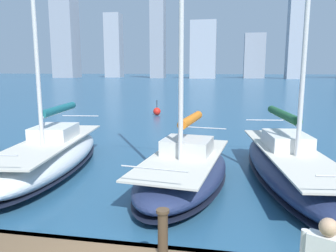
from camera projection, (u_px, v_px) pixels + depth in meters
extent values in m
cube|color=#473828|center=(131.00, 246.00, 6.81)|extent=(28.00, 0.16, 0.10)
cube|color=#9FA4AE|center=(297.00, 30.00, 143.95)|extent=(7.78, 7.83, 42.43)
cube|color=#8F959F|center=(254.00, 56.00, 156.47)|extent=(9.62, 7.35, 21.02)
cube|color=#A1A6B0|center=(203.00, 50.00, 152.68)|extent=(11.82, 8.48, 26.30)
cube|color=#8C919C|center=(158.00, 26.00, 157.33)|extent=(6.74, 6.48, 49.61)
cube|color=#9BA0AB|center=(114.00, 46.00, 173.84)|extent=(8.37, 7.43, 33.13)
cube|color=#9196A0|center=(65.00, 26.00, 165.61)|extent=(11.10, 10.43, 51.95)
ellipsoid|color=navy|center=(290.00, 168.00, 12.01)|extent=(3.50, 9.64, 1.18)
ellipsoid|color=black|center=(289.00, 177.00, 12.07)|extent=(3.52, 9.69, 0.10)
cube|color=beige|center=(291.00, 152.00, 11.91)|extent=(2.94, 8.46, 0.06)
cube|color=silver|center=(287.00, 140.00, 12.41)|extent=(1.67, 2.23, 0.55)
cylinder|color=silver|center=(308.00, 1.00, 10.35)|extent=(0.16, 0.16, 10.11)
cylinder|color=silver|center=(283.00, 118.00, 12.97)|extent=(0.59, 3.94, 0.12)
cylinder|color=#1E5633|center=(283.00, 115.00, 12.95)|extent=(0.75, 3.65, 0.32)
cylinder|color=silver|center=(265.00, 120.00, 15.99)|extent=(1.79, 0.25, 0.04)
ellipsoid|color=navy|center=(184.00, 173.00, 11.61)|extent=(3.62, 7.21, 1.10)
ellipsoid|color=black|center=(184.00, 181.00, 11.66)|extent=(3.63, 7.24, 0.10)
cube|color=beige|center=(184.00, 157.00, 11.51)|extent=(3.02, 6.32, 0.06)
cube|color=silver|center=(187.00, 146.00, 11.84)|extent=(1.85, 1.71, 0.55)
cylinder|color=silver|center=(182.00, 2.00, 10.15)|extent=(0.16, 0.16, 10.14)
cylinder|color=silver|center=(191.00, 123.00, 12.20)|extent=(0.47, 2.90, 0.12)
cylinder|color=orange|center=(191.00, 120.00, 12.18)|extent=(0.64, 2.69, 0.32)
cylinder|color=silver|center=(154.00, 169.00, 8.42)|extent=(1.81, 0.26, 0.04)
cylinder|color=silver|center=(202.00, 128.00, 14.35)|extent=(2.09, 0.29, 0.04)
ellipsoid|color=silver|center=(51.00, 157.00, 13.43)|extent=(3.58, 9.02, 1.23)
ellipsoid|color=black|center=(51.00, 165.00, 13.49)|extent=(3.60, 9.06, 0.10)
cube|color=beige|center=(50.00, 142.00, 13.32)|extent=(3.00, 7.92, 0.06)
cube|color=silver|center=(54.00, 132.00, 13.79)|extent=(1.75, 2.10, 0.55)
cylinder|color=silver|center=(59.00, 112.00, 14.31)|extent=(0.56, 3.67, 0.12)
cylinder|color=#19606B|center=(59.00, 109.00, 14.28)|extent=(0.73, 3.40, 0.32)
cylinder|color=silver|center=(80.00, 116.00, 17.12)|extent=(1.90, 0.27, 0.04)
cylinder|color=white|center=(304.00, 252.00, 4.31)|extent=(0.10, 0.10, 0.63)
sphere|color=tan|center=(329.00, 227.00, 4.09)|extent=(0.23, 0.23, 0.23)
cylinder|color=#423323|center=(163.00, 233.00, 6.38)|extent=(0.20, 0.20, 0.85)
cylinder|color=#423323|center=(163.00, 211.00, 6.31)|extent=(0.26, 0.26, 0.06)
sphere|color=red|center=(157.00, 111.00, 30.28)|extent=(0.70, 0.70, 0.70)
cylinder|color=black|center=(157.00, 104.00, 30.17)|extent=(0.06, 0.06, 0.70)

